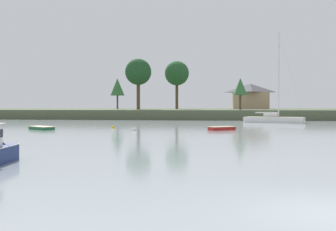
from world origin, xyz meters
TOP-DOWN VIEW (x-y plane):
  - ground_plane at (0.00, 0.00)m, footprint 514.17×514.17m
  - far_shore_bank at (0.00, 94.07)m, footprint 231.38×54.10m
  - sailboat_white at (6.21, 57.55)m, footprint 10.16×5.74m
  - dinghy_red at (-2.67, 35.98)m, footprint 3.48×3.07m
  - dinghy_green at (-24.27, 34.23)m, footprint 3.96×3.49m
  - mooring_buoy_white at (-12.79, 34.11)m, footprint 0.48×0.48m
  - mooring_buoy_yellow at (-16.47, 38.08)m, footprint 0.45×0.45m
  - shore_tree_far_right at (-31.14, 96.56)m, footprint 3.91×3.91m
  - shore_tree_right at (-14.21, 94.25)m, footprint 6.49×6.49m
  - shore_tree_center_right at (1.52, 74.81)m, footprint 2.96×2.96m
  - shore_tree_left at (-22.04, 81.21)m, footprint 6.24×6.24m
  - cottage_eastern at (5.34, 97.60)m, footprint 9.94×9.37m

SIDE VIEW (x-z plane):
  - ground_plane at x=0.00m, z-range 0.00..0.00m
  - mooring_buoy_yellow at x=-16.47m, z-range -0.17..0.33m
  - mooring_buoy_white at x=-12.79m, z-range -0.18..0.35m
  - dinghy_green at x=-24.27m, z-range -0.13..0.40m
  - dinghy_red at x=-2.67m, z-range -0.14..0.43m
  - sailboat_white at x=6.21m, z-range -7.62..8.25m
  - far_shore_bank at x=0.00m, z-range 0.00..2.01m
  - cottage_eastern at x=5.34m, z-range 2.13..8.97m
  - shore_tree_center_right at x=1.52m, z-range 3.52..10.35m
  - shore_tree_far_right at x=-31.14m, z-range 3.83..12.37m
  - shore_tree_left at x=-22.04m, z-range 4.80..16.84m
  - shore_tree_right at x=-14.21m, z-range 5.07..17.88m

